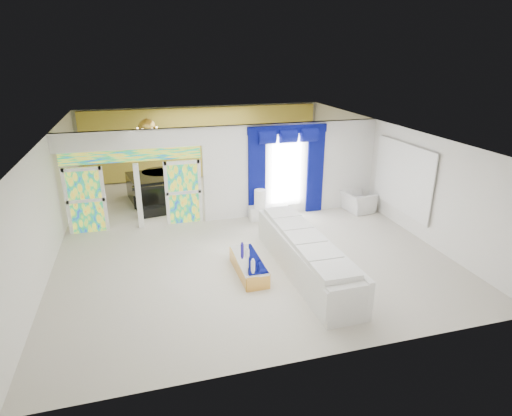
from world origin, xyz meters
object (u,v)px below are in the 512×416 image
object	(u,v)px
coffee_table	(249,267)
armchair	(358,201)
console_table	(269,213)
grand_piano	(150,188)
white_sofa	(305,256)

from	to	relation	value
coffee_table	armchair	size ratio (longest dim) A/B	1.66
console_table	grand_piano	xyz separation A→B (m)	(-3.60, 2.88, 0.25)
white_sofa	coffee_table	size ratio (longest dim) A/B	2.71
console_table	grand_piano	size ratio (longest dim) A/B	0.70
white_sofa	console_table	bearing A→B (deg)	85.79
armchair	grand_piano	world-z (taller)	grand_piano
white_sofa	armchair	bearing A→B (deg)	45.46
grand_piano	white_sofa	bearing A→B (deg)	-72.42
console_table	armchair	size ratio (longest dim) A/B	1.26
white_sofa	console_table	world-z (taller)	white_sofa
coffee_table	console_table	distance (m)	3.65
armchair	white_sofa	bearing A→B (deg)	129.25
white_sofa	armchair	size ratio (longest dim) A/B	4.49
console_table	grand_piano	world-z (taller)	grand_piano
coffee_table	grand_piano	world-z (taller)	grand_piano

